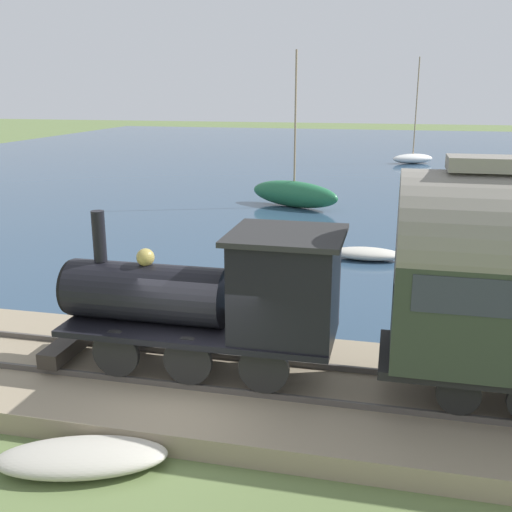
{
  "coord_description": "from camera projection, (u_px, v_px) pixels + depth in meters",
  "views": [
    {
      "loc": [
        -9.59,
        -3.44,
        6.03
      ],
      "look_at": [
        3.35,
        -0.45,
        2.29
      ],
      "focal_mm": 42.0,
      "sensor_mm": 36.0,
      "label": 1
    }
  ],
  "objects": [
    {
      "name": "ground_plane",
      "position": [
        193.0,
        417.0,
        11.37
      ],
      "size": [
        200.0,
        200.0,
        0.0
      ],
      "primitive_type": "plane",
      "color": "#607542"
    },
    {
      "name": "rowboat_mid_harbor",
      "position": [
        367.0,
        254.0,
        21.72
      ],
      "size": [
        1.07,
        2.53,
        0.44
      ],
      "rotation": [
        0.0,
        0.0,
        0.0
      ],
      "color": "beige",
      "rests_on": "harbor_water"
    },
    {
      "name": "harbor_water",
      "position": [
        354.0,
        160.0,
        52.28
      ],
      "size": [
        80.0,
        80.0,
        0.01
      ],
      "color": "#2D4760",
      "rests_on": "ground"
    },
    {
      "name": "steam_locomotive",
      "position": [
        220.0,
        294.0,
        11.66
      ],
      "size": [
        2.04,
        5.98,
        3.15
      ],
      "color": "black",
      "rests_on": "rail_embankment"
    },
    {
      "name": "sailboat_white",
      "position": [
        413.0,
        158.0,
        49.38
      ],
      "size": [
        2.74,
        3.72,
        8.41
      ],
      "rotation": [
        0.0,
        0.0,
        0.44
      ],
      "color": "white",
      "rests_on": "harbor_water"
    },
    {
      "name": "rail_embankment",
      "position": [
        209.0,
        383.0,
        12.24
      ],
      "size": [
        4.64,
        56.0,
        0.55
      ],
      "color": "gray",
      "rests_on": "ground"
    },
    {
      "name": "sailboat_green",
      "position": [
        294.0,
        193.0,
        31.24
      ],
      "size": [
        3.2,
        5.23,
        7.85
      ],
      "rotation": [
        0.0,
        0.0,
        -0.42
      ],
      "color": "#236B42",
      "rests_on": "harbor_water"
    },
    {
      "name": "beached_dinghy",
      "position": [
        82.0,
        457.0,
        9.76
      ],
      "size": [
        1.88,
        3.0,
        0.44
      ],
      "color": "#B7B2A3",
      "rests_on": "ground"
    }
  ]
}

